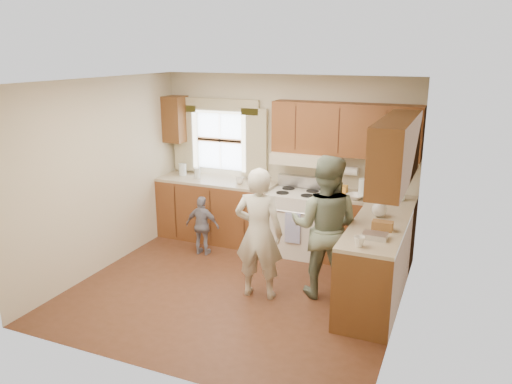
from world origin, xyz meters
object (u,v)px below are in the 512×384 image
at_px(stove, 297,221).
at_px(woman_left, 259,234).
at_px(woman_right, 325,227).
at_px(child, 203,226).

height_order(stove, woman_left, woman_left).
relative_size(woman_left, woman_right, 0.92).
height_order(woman_left, woman_right, woman_right).
bearing_deg(woman_left, stove, -96.15).
bearing_deg(child, woman_right, 160.65).
relative_size(stove, woman_left, 0.68).
bearing_deg(woman_left, woman_right, -160.59).
bearing_deg(stove, child, -153.45).
distance_m(woman_left, woman_right, 0.77).
bearing_deg(stove, woman_right, -57.94).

